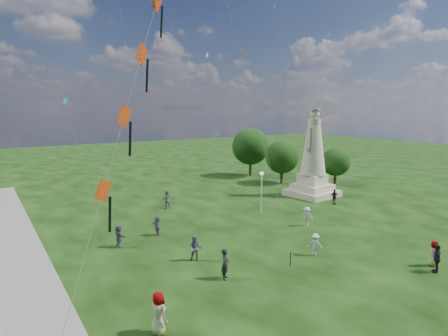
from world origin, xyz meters
TOP-DOWN VIEW (x-y plane):
  - statue at (15.38, 15.31)m, footprint 5.00×5.00m
  - lamppost at (6.35, 12.97)m, footprint 0.36×0.36m
  - tree_row at (18.10, 24.98)m, footprint 9.52×15.02m
  - person_0 at (-3.72, 3.78)m, footprint 0.75×0.76m
  - person_1 at (-3.90, 6.86)m, footprint 0.95×0.90m
  - person_2 at (3.05, 3.40)m, footprint 0.99×1.04m
  - person_3 at (7.03, -2.28)m, footprint 1.09×0.99m
  - person_4 at (7.76, -1.74)m, footprint 0.82×0.56m
  - person_5 at (-7.08, 11.89)m, footprint 0.87×1.58m
  - person_7 at (-0.09, 19.32)m, footprint 0.95×0.70m
  - person_8 at (7.07, 8.04)m, footprint 1.07×1.13m
  - person_9 at (14.44, 11.47)m, footprint 0.98×0.65m
  - person_10 at (-8.92, 1.03)m, footprint 0.75×1.02m
  - person_11 at (-3.95, 12.59)m, footprint 0.75×1.47m
  - red_kite_train at (-7.50, 4.61)m, footprint 10.03×9.35m
  - small_kites at (3.33, 23.17)m, footprint 33.20×13.57m

SIDE VIEW (x-z plane):
  - person_2 at x=3.05m, z-range 0.00..1.47m
  - person_11 at x=-3.95m, z-range 0.00..1.53m
  - person_9 at x=14.44m, z-range 0.00..1.53m
  - person_4 at x=7.76m, z-range 0.00..1.58m
  - person_8 at x=7.07m, z-range 0.00..1.60m
  - person_5 at x=-7.08m, z-range 0.00..1.61m
  - person_1 at x=-3.90m, z-range 0.00..1.67m
  - person_3 at x=7.03m, z-range 0.00..1.67m
  - person_7 at x=-0.09m, z-range 0.00..1.75m
  - person_0 at x=-3.72m, z-range 0.00..1.77m
  - person_10 at x=-8.92m, z-range 0.00..1.87m
  - lamppost at x=6.35m, z-range 0.86..4.72m
  - statue at x=15.38m, z-range -1.15..8.24m
  - tree_row at x=18.10m, z-range 0.35..7.10m
  - red_kite_train at x=-7.50m, z-range 2.50..23.17m
  - small_kites at x=3.33m, z-range -1.01..29.66m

